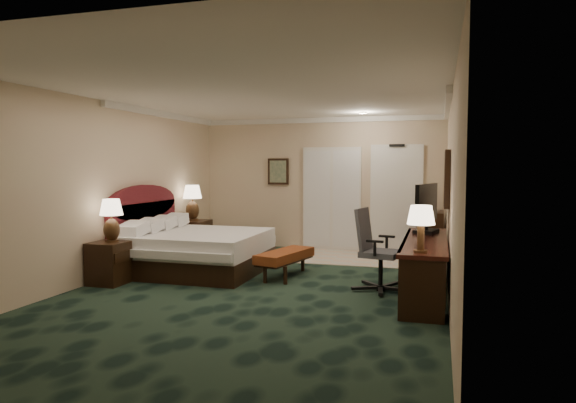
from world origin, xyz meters
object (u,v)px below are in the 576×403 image
(bed, at_px, (198,252))
(desk, at_px, (425,267))
(bed_bench, at_px, (285,264))
(lamp_near, at_px, (112,220))
(tv, at_px, (426,208))
(nightstand_near, at_px, (110,263))
(desk_chair, at_px, (381,250))
(nightstand_far, at_px, (194,237))
(lamp_far, at_px, (192,203))
(minibar, at_px, (430,235))

(bed, distance_m, desk, 3.62)
(bed_bench, bearing_deg, lamp_near, -139.42)
(lamp_near, distance_m, tv, 4.58)
(tv, bearing_deg, bed, -162.92)
(nightstand_near, relative_size, desk, 0.24)
(desk_chair, bearing_deg, lamp_near, -158.95)
(desk, bearing_deg, lamp_near, -172.52)
(nightstand_far, bearing_deg, desk_chair, -27.10)
(lamp_far, height_order, tv, tv)
(tv, bearing_deg, desk, -74.55)
(desk, bearing_deg, nightstand_near, -172.39)
(bed, xyz_separation_m, bed_bench, (1.46, 0.03, -0.12))
(nightstand_near, height_order, bed_bench, nightstand_near)
(lamp_far, relative_size, desk_chair, 0.61)
(desk_chair, bearing_deg, desk, 3.04)
(bed, bearing_deg, tv, 2.38)
(tv, bearing_deg, bed_bench, -162.21)
(bed, distance_m, lamp_far, 1.89)
(nightstand_far, height_order, desk_chair, desk_chair)
(nightstand_far, relative_size, lamp_near, 1.05)
(nightstand_near, bearing_deg, nightstand_far, 89.64)
(nightstand_far, height_order, desk, desk)
(bed_bench, relative_size, tv, 1.30)
(bed, xyz_separation_m, minibar, (3.60, 2.30, 0.12))
(lamp_near, height_order, tv, tv)
(nightstand_far, relative_size, desk, 0.25)
(lamp_near, bearing_deg, bed_bench, 26.57)
(lamp_far, distance_m, bed_bench, 2.89)
(nightstand_near, distance_m, lamp_far, 2.75)
(nightstand_near, bearing_deg, bed, 52.73)
(bed_bench, bearing_deg, bed, -164.63)
(nightstand_near, xyz_separation_m, bed_bench, (2.32, 1.16, -0.11))
(nightstand_near, relative_size, bed_bench, 0.52)
(bed_bench, bearing_deg, nightstand_near, -139.42)
(bed, height_order, desk_chair, desk_chair)
(lamp_near, bearing_deg, nightstand_far, 90.24)
(lamp_far, bearing_deg, tv, -17.31)
(lamp_far, xyz_separation_m, minibar, (4.47, 0.76, -0.56))
(desk, distance_m, minibar, 2.83)
(lamp_near, height_order, bed_bench, lamp_near)
(lamp_near, bearing_deg, minibar, 37.61)
(bed_bench, bearing_deg, lamp_far, 161.37)
(nightstand_far, distance_m, lamp_far, 0.67)
(bed, xyz_separation_m, tv, (3.57, 0.15, 0.78))
(lamp_near, xyz_separation_m, tv, (4.40, 1.26, 0.18))
(nightstand_far, distance_m, desk, 4.87)
(lamp_near, height_order, lamp_far, lamp_far)
(desk, bearing_deg, lamp_far, 155.11)
(bed, distance_m, minibar, 4.27)
(nightstand_far, bearing_deg, lamp_far, 147.67)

